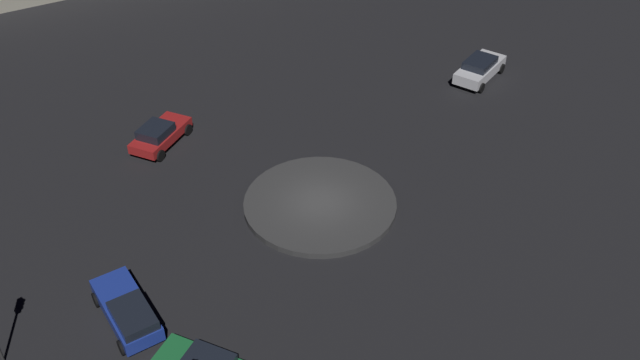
% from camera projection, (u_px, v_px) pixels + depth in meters
% --- Properties ---
extents(ground_plane, '(117.59, 117.59, 0.00)m').
position_uv_depth(ground_plane, '(320.00, 206.00, 37.53)').
color(ground_plane, black).
extents(roundabout_island, '(8.19, 8.19, 0.34)m').
position_uv_depth(roundabout_island, '(320.00, 204.00, 37.43)').
color(roundabout_island, '#383838').
rests_on(roundabout_island, ground_plane).
extents(car_white, '(2.42, 4.71, 1.55)m').
position_uv_depth(car_white, '(480.00, 68.00, 48.01)').
color(car_white, white).
rests_on(car_white, ground_plane).
extents(car_red, '(2.45, 4.32, 1.46)m').
position_uv_depth(car_red, '(160.00, 134.00, 41.67)').
color(car_red, red).
rests_on(car_red, ground_plane).
extents(car_blue, '(4.80, 3.55, 1.48)m').
position_uv_depth(car_blue, '(128.00, 311.00, 30.59)').
color(car_blue, '#1E38A5').
rests_on(car_blue, ground_plane).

